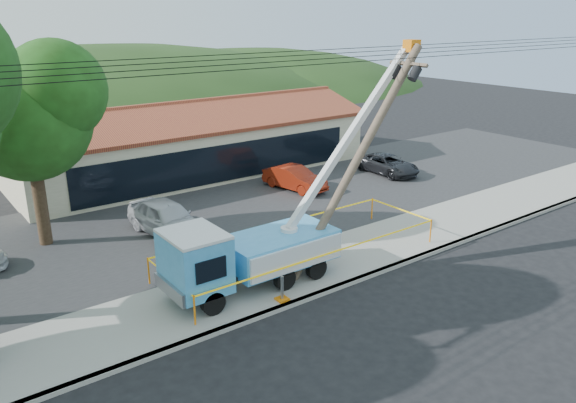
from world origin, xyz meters
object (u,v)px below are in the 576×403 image
Objects in this scene: leaning_pole at (363,148)px; car_dark at (387,175)px; utility_truck at (250,249)px; car_silver at (168,236)px; car_red at (295,191)px.

leaning_pole is 14.25m from car_dark.
car_silver is (-0.21, 6.72, -1.62)m from utility_truck.
car_dark is at bearing -2.53° from car_silver.
utility_truck is 1.32× the size of leaning_pole.
leaning_pole is 11.07m from car_red.
car_red is at bearing 68.30° from leaning_pole.
car_dark is at bearing -17.31° from car_red.
utility_truck reaches higher than car_silver.
leaning_pole is 1.99× the size of car_dark.
car_red is at bearing 45.00° from utility_truck.
leaning_pole reaches higher than car_silver.
car_silver is at bearing 91.75° from utility_truck.
leaning_pole is at bearing -6.03° from utility_truck.
utility_truck is 2.41× the size of car_silver.
utility_truck is 12.46m from car_red.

